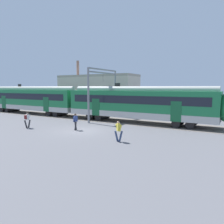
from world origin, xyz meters
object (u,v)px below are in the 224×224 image
Objects in this scene: commuter_train at (35,100)px; pedestrian_white at (27,119)px; pedestrian_yellow at (119,130)px; pedestrian_navy at (75,120)px.

commuter_train is 13.11m from pedestrian_white.
pedestrian_yellow is (10.88, -0.23, -0.03)m from pedestrian_white.
pedestrian_white is at bearing 178.78° from pedestrian_yellow.
pedestrian_white is 10.88m from pedestrian_yellow.
commuter_train is 33.99× the size of pedestrian_navy.
pedestrian_navy is at bearing -26.97° from commuter_train.
commuter_train reaches higher than pedestrian_white.
pedestrian_yellow is at bearing -18.16° from pedestrian_navy.
pedestrian_white and pedestrian_navy have the same top height.
commuter_train is at bearing 153.03° from pedestrian_navy.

